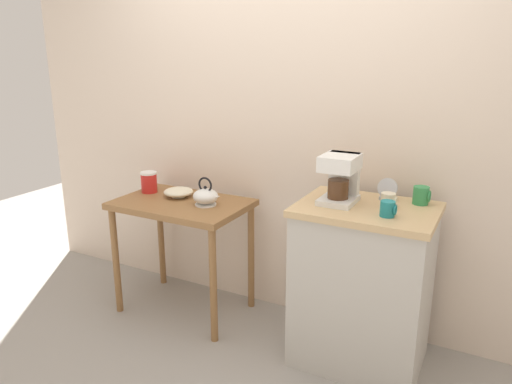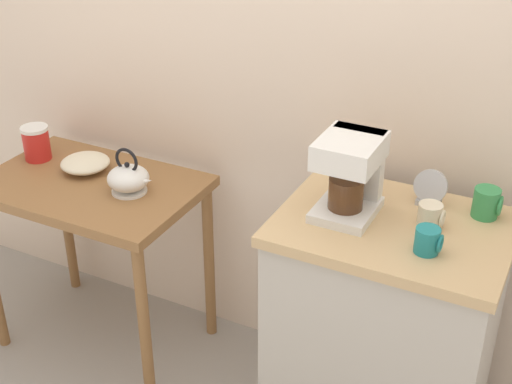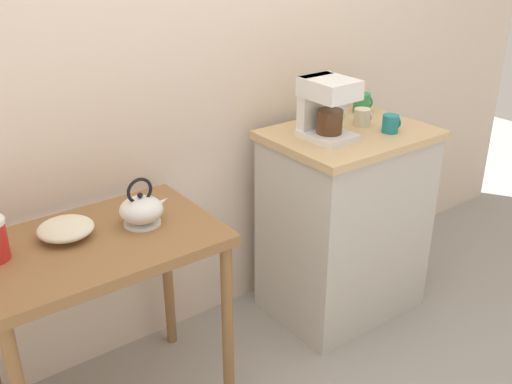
{
  "view_description": "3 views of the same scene",
  "coord_description": "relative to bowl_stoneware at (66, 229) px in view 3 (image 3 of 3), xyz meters",
  "views": [
    {
      "loc": [
        1.2,
        -2.38,
        1.7
      ],
      "look_at": [
        -0.04,
        -0.02,
        0.92
      ],
      "focal_mm": 34.02,
      "sensor_mm": 36.0,
      "label": 1
    },
    {
      "loc": [
        1.06,
        -1.85,
        2.05
      ],
      "look_at": [
        0.12,
        0.01,
        0.91
      ],
      "focal_mm": 49.97,
      "sensor_mm": 36.0,
      "label": 2
    },
    {
      "loc": [
        -1.23,
        -1.75,
        1.77
      ],
      "look_at": [
        0.01,
        -0.08,
        0.81
      ],
      "focal_mm": 41.74,
      "sensor_mm": 36.0,
      "label": 3
    }
  ],
  "objects": [
    {
      "name": "kitchen_counter",
      "position": [
        1.28,
        -0.08,
        -0.34
      ],
      "size": [
        0.71,
        0.54,
        0.92
      ],
      "color": "#BCB7AD",
      "rests_on": "ground_plane"
    },
    {
      "name": "mug_dark_teal",
      "position": [
        1.41,
        -0.19,
        0.16
      ],
      "size": [
        0.08,
        0.07,
        0.08
      ],
      "color": "teal",
      "rests_on": "kitchen_counter"
    },
    {
      "name": "mug_tall_green",
      "position": [
        1.51,
        0.09,
        0.16
      ],
      "size": [
        0.09,
        0.08,
        0.1
      ],
      "color": "#338C4C",
      "rests_on": "kitchen_counter"
    },
    {
      "name": "table_clock",
      "position": [
        1.34,
        0.08,
        0.17
      ],
      "size": [
        0.11,
        0.05,
        0.12
      ],
      "color": "#B2B5BA",
      "rests_on": "kitchen_counter"
    },
    {
      "name": "back_wall",
      "position": [
        0.78,
        0.31,
        0.6
      ],
      "size": [
        4.4,
        0.1,
        2.8
      ],
      "primitive_type": "cube",
      "color": "beige",
      "rests_on": "ground_plane"
    },
    {
      "name": "bowl_stoneware",
      "position": [
        0.0,
        0.0,
        0.0
      ],
      "size": [
        0.19,
        0.19,
        0.06
      ],
      "color": "beige",
      "rests_on": "wooden_table"
    },
    {
      "name": "ground_plane",
      "position": [
        0.68,
        -0.1,
        -0.8
      ],
      "size": [
        8.0,
        8.0,
        0.0
      ],
      "primitive_type": "plane",
      "color": "gray"
    },
    {
      "name": "wooden_table",
      "position": [
        0.08,
        -0.07,
        -0.14
      ],
      "size": [
        0.84,
        0.55,
        0.77
      ],
      "color": "olive",
      "rests_on": "ground_plane"
    },
    {
      "name": "teakettle",
      "position": [
        0.26,
        -0.07,
        0.02
      ],
      "size": [
        0.19,
        0.16,
        0.18
      ],
      "color": "white",
      "rests_on": "wooden_table"
    },
    {
      "name": "coffee_maker",
      "position": [
        1.12,
        -0.07,
        0.26
      ],
      "size": [
        0.18,
        0.22,
        0.26
      ],
      "color": "white",
      "rests_on": "kitchen_counter"
    },
    {
      "name": "mug_small_cream",
      "position": [
        1.38,
        -0.05,
        0.16
      ],
      "size": [
        0.08,
        0.07,
        0.08
      ],
      "color": "beige",
      "rests_on": "kitchen_counter"
    }
  ]
}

